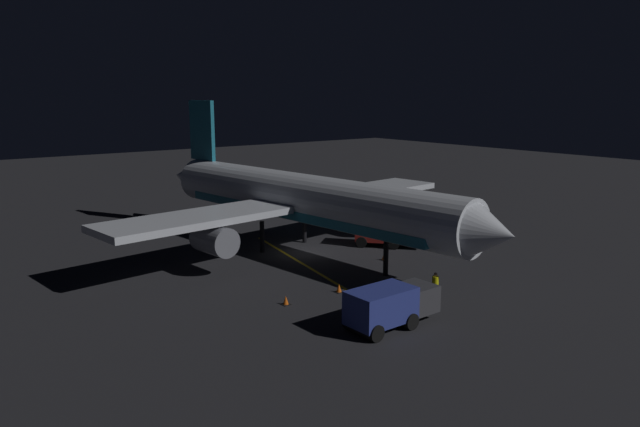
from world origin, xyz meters
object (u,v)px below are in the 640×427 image
object	(u,v)px
traffic_cone_near_left	(384,257)
traffic_cone_near_right	(339,288)
traffic_cone_under_wing	(286,301)
airliner	(299,200)
ground_crew_worker	(435,286)
catering_truck	(387,232)
baggage_truck	(390,306)

from	to	relation	value
traffic_cone_near_left	traffic_cone_near_right	world-z (taller)	same
traffic_cone_near_left	traffic_cone_under_wing	bearing A→B (deg)	17.46
airliner	traffic_cone_near_right	distance (m)	11.14
ground_crew_worker	traffic_cone_near_left	bearing A→B (deg)	-113.60
catering_truck	traffic_cone_near_left	xyz separation A→B (m)	(3.13, 3.01, -0.97)
traffic_cone_near_left	traffic_cone_near_right	distance (m)	8.32
ground_crew_worker	traffic_cone_under_wing	bearing A→B (deg)	-31.96
baggage_truck	traffic_cone_under_wing	xyz separation A→B (m)	(2.51, -6.26, -0.92)
baggage_truck	traffic_cone_near_left	bearing A→B (deg)	-132.05
traffic_cone_near_left	ground_crew_worker	bearing A→B (deg)	66.40
airliner	traffic_cone_under_wing	world-z (taller)	airliner
traffic_cone_near_left	traffic_cone_near_right	bearing A→B (deg)	26.70
baggage_truck	catering_truck	xyz separation A→B (m)	(-12.01, -12.86, 0.05)
ground_crew_worker	traffic_cone_near_left	size ratio (longest dim) A/B	3.16
baggage_truck	ground_crew_worker	distance (m)	5.41
airliner	ground_crew_worker	xyz separation A→B (m)	(0.05, 14.35, -3.31)
baggage_truck	ground_crew_worker	size ratio (longest dim) A/B	3.18
catering_truck	ground_crew_worker	distance (m)	13.29
baggage_truck	ground_crew_worker	world-z (taller)	baggage_truck
airliner	traffic_cone_under_wing	distance (m)	12.92
airliner	ground_crew_worker	distance (m)	14.73
airliner	traffic_cone_under_wing	bearing A→B (deg)	50.80
traffic_cone_near_right	catering_truck	bearing A→B (deg)	-147.42
traffic_cone_near_right	traffic_cone_near_left	bearing A→B (deg)	-153.30
baggage_truck	ground_crew_worker	xyz separation A→B (m)	(-5.21, -1.44, -0.28)
catering_truck	baggage_truck	bearing A→B (deg)	46.95
ground_crew_worker	traffic_cone_under_wing	xyz separation A→B (m)	(7.72, -4.82, -0.64)
catering_truck	traffic_cone_under_wing	world-z (taller)	catering_truck
catering_truck	traffic_cone_under_wing	distance (m)	15.98
catering_truck	traffic_cone_near_left	distance (m)	4.45
ground_crew_worker	traffic_cone_under_wing	distance (m)	9.13
airliner	catering_truck	xyz separation A→B (m)	(-6.75, 2.94, -2.98)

